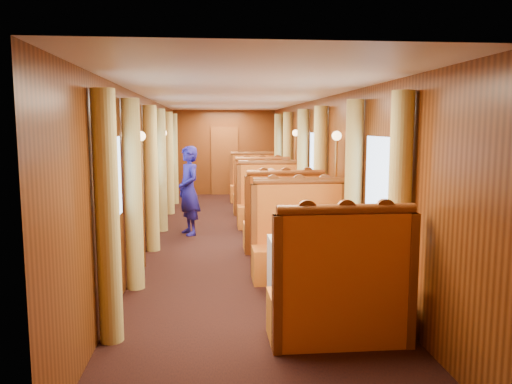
{
  "coord_description": "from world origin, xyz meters",
  "views": [
    {
      "loc": [
        -0.44,
        -8.88,
        2.01
      ],
      "look_at": [
        0.24,
        -1.59,
        1.05
      ],
      "focal_mm": 35.0,
      "sensor_mm": 36.0,
      "label": 1
    }
  ],
  "objects": [
    {
      "name": "window_left_far",
      "position": [
        -1.49,
        3.5,
        1.45
      ],
      "size": [
        0.01,
        1.2,
        0.9
      ],
      "primitive_type": null,
      "rotation": [
        1.57,
        0.0,
        1.57
      ],
      "color": "#8CADD8",
      "rests_on": "wall_left"
    },
    {
      "name": "banquette_mid_aft",
      "position": [
        0.75,
        1.01,
        0.42
      ],
      "size": [
        1.3,
        0.55,
        1.34
      ],
      "color": "#B13C13",
      "rests_on": "floor"
    },
    {
      "name": "window_left_near",
      "position": [
        -1.49,
        -3.5,
        1.45
      ],
      "size": [
        0.01,
        1.2,
        0.9
      ],
      "primitive_type": null,
      "rotation": [
        1.57,
        0.0,
        1.57
      ],
      "color": "#8CADD8",
      "rests_on": "wall_left"
    },
    {
      "name": "curtain_right_mid_a",
      "position": [
        1.38,
        -0.78,
        1.18
      ],
      "size": [
        0.22,
        0.22,
        2.35
      ],
      "primitive_type": "cylinder",
      "color": "#C7BB66",
      "rests_on": "floor"
    },
    {
      "name": "cup_inboard",
      "position": [
        0.36,
        -3.41,
        0.86
      ],
      "size": [
        0.08,
        0.08,
        0.26
      ],
      "rotation": [
        0.0,
        0.0,
        -0.22
      ],
      "color": "white",
      "rests_on": "table_near"
    },
    {
      "name": "rose_vase_far",
      "position": [
        0.76,
        3.49,
        0.93
      ],
      "size": [
        0.06,
        0.06,
        0.36
      ],
      "rotation": [
        0.0,
        0.0,
        0.24
      ],
      "color": "silver",
      "rests_on": "table_far"
    },
    {
      "name": "curtain_right_mid_b",
      "position": [
        1.38,
        0.78,
        1.18
      ],
      "size": [
        0.22,
        0.22,
        2.35
      ],
      "primitive_type": "cylinder",
      "color": "#C7BB66",
      "rests_on": "floor"
    },
    {
      "name": "sconce_right_aft",
      "position": [
        1.4,
        1.75,
        1.38
      ],
      "size": [
        0.14,
        0.14,
        1.95
      ],
      "color": "#BF8C3F",
      "rests_on": "floor"
    },
    {
      "name": "curtain_left_mid_b",
      "position": [
        -1.38,
        0.78,
        1.18
      ],
      "size": [
        0.22,
        0.22,
        2.35
      ],
      "primitive_type": "cylinder",
      "color": "#C7BB66",
      "rests_on": "floor"
    },
    {
      "name": "curtain_right_far_a",
      "position": [
        1.38,
        2.72,
        1.18
      ],
      "size": [
        0.22,
        0.22,
        2.35
      ],
      "primitive_type": "cylinder",
      "color": "#C7BB66",
      "rests_on": "floor"
    },
    {
      "name": "curtain_left_mid_a",
      "position": [
        -1.38,
        -0.78,
        1.18
      ],
      "size": [
        0.22,
        0.22,
        2.35
      ],
      "primitive_type": "cylinder",
      "color": "#C7BB66",
      "rests_on": "floor"
    },
    {
      "name": "passenger",
      "position": [
        0.75,
        0.75,
        0.74
      ],
      "size": [
        0.4,
        0.44,
        0.76
      ],
      "color": "beige",
      "rests_on": "banquette_mid_aft"
    },
    {
      "name": "sconce_left_fore",
      "position": [
        -1.4,
        -1.75,
        1.38
      ],
      "size": [
        0.14,
        0.14,
        1.95
      ],
      "color": "#BF8C3F",
      "rests_on": "floor"
    },
    {
      "name": "ceiling",
      "position": [
        0.0,
        0.0,
        2.5
      ],
      "size": [
        3.0,
        12.0,
        0.01
      ],
      "primitive_type": null,
      "rotation": [
        3.14,
        0.0,
        0.0
      ],
      "color": "silver",
      "rests_on": "wall_left"
    },
    {
      "name": "steward",
      "position": [
        -0.84,
        0.4,
        0.83
      ],
      "size": [
        0.61,
        0.71,
        1.66
      ],
      "primitive_type": "imported",
      "rotation": [
        0.0,
        0.0,
        -1.16
      ],
      "color": "navy",
      "rests_on": "floor"
    },
    {
      "name": "banquette_mid_fwd",
      "position": [
        0.75,
        -1.01,
        0.42
      ],
      "size": [
        1.3,
        0.55,
        1.34
      ],
      "color": "#B13C13",
      "rests_on": "floor"
    },
    {
      "name": "curtain_right_far_b",
      "position": [
        1.38,
        4.28,
        1.18
      ],
      "size": [
        0.22,
        0.22,
        2.35
      ],
      "primitive_type": "cylinder",
      "color": "#C7BB66",
      "rests_on": "floor"
    },
    {
      "name": "teapot_left",
      "position": [
        0.59,
        -3.58,
        0.81
      ],
      "size": [
        0.18,
        0.15,
        0.12
      ],
      "primitive_type": null,
      "rotation": [
        0.0,
        0.0,
        0.29
      ],
      "color": "silver",
      "rests_on": "tea_tray"
    },
    {
      "name": "wall_near",
      "position": [
        0.0,
        -6.0,
        1.25
      ],
      "size": [
        3.0,
        0.01,
        2.5
      ],
      "primitive_type": null,
      "rotation": [
        -1.57,
        0.0,
        0.0
      ],
      "color": "brown",
      "rests_on": "floor"
    },
    {
      "name": "banquette_far_fwd",
      "position": [
        0.75,
        2.49,
        0.42
      ],
      "size": [
        1.3,
        0.55,
        1.34
      ],
      "color": "#B13C13",
      "rests_on": "floor"
    },
    {
      "name": "sconce_right_fore",
      "position": [
        1.4,
        -1.75,
        1.38
      ],
      "size": [
        0.14,
        0.14,
        1.95
      ],
      "color": "#BF8C3F",
      "rests_on": "floor"
    },
    {
      "name": "tea_tray",
      "position": [
        0.68,
        -3.57,
        0.76
      ],
      "size": [
        0.38,
        0.31,
        0.01
      ],
      "primitive_type": "cube",
      "rotation": [
        0.0,
        0.0,
        0.16
      ],
      "color": "silver",
      "rests_on": "table_near"
    },
    {
      "name": "table_near",
      "position": [
        0.75,
        -3.5,
        0.38
      ],
      "size": [
        1.05,
        0.72,
        0.75
      ],
      "primitive_type": "cube",
      "color": "white",
      "rests_on": "floor"
    },
    {
      "name": "curtain_left_near_a",
      "position": [
        -1.38,
        -4.28,
        1.18
      ],
      "size": [
        0.22,
        0.22,
        2.35
      ],
      "primitive_type": "cylinder",
      "color": "#C7BB66",
      "rests_on": "floor"
    },
    {
      "name": "curtain_left_near_b",
      "position": [
        -1.38,
        -2.72,
        1.18
      ],
      "size": [
        0.22,
        0.22,
        2.35
      ],
      "primitive_type": "cylinder",
      "color": "#C7BB66",
      "rests_on": "floor"
    },
    {
      "name": "fruit_plate",
      "position": [
        1.04,
        -3.59,
        0.77
      ],
      "size": [
        0.21,
        0.21,
        0.05
      ],
      "rotation": [
        0.0,
        0.0,
        -0.19
      ],
      "color": "white",
      "rests_on": "table_near"
    },
    {
      "name": "curtain_right_near_b",
      "position": [
        1.38,
        -2.72,
        1.18
      ],
      "size": [
        0.22,
        0.22,
        2.35
      ],
      "primitive_type": "cylinder",
      "color": "#C7BB66",
      "rests_on": "floor"
    },
    {
      "name": "window_left_mid",
      "position": [
        -1.49,
        0.0,
        1.45
      ],
      "size": [
        0.01,
        1.2,
        0.9
      ],
      "primitive_type": null,
      "rotation": [
        1.57,
        0.0,
        1.57
      ],
      "color": "#8CADD8",
      "rests_on": "wall_left"
    },
    {
      "name": "banquette_far_aft",
      "position": [
        0.75,
        4.51,
        0.42
      ],
      "size": [
        1.3,
        0.55,
        1.34
      ],
      "color": "#B13C13",
      "rests_on": "floor"
    },
    {
      "name": "banquette_near_fwd",
      "position": [
        0.75,
        -4.51,
        0.42
      ],
      "size": [
        1.3,
        0.55,
        1.34
      ],
      "color": "#B13C13",
      "rests_on": "floor"
    },
    {
      "name": "curtain_left_far_b",
      "position": [
        -1.38,
        4.28,
        1.18
      ],
      "size": [
        0.22,
        0.22,
        2.35
      ],
      "primitive_type": "cylinder",
      "color": "#C7BB66",
      "rests_on": "floor"
    },
    {
      "name": "wall_right",
      "position": [
        1.5,
        0.0,
        1.25
      ],
      "size": [
        0.01,
        12.0,
        2.5
      ],
      "primitive_type": null,
      "rotation": [
        1.57,
        0.0,
        -1.57
      ],
      "color": "brown",
      "rests_on": "floor"
    },
    {
      "name": "teapot_back",
      "position": [
        0.64,
        -3.42,
        0.82
      ],
      "size": [
        0.18,
        0.14,
        0.14
      ],
      "primitive_type": null,
      "rotation": [
        0.0,
        0.0,
        0.1
      ],
      "color": "silver",
      "rests_on": "tea_tray"
    },
    {
      "name": "table_mid",
      "position": [
        0.75,
        0.0,
        0.38
      ],
      "size": [
        1.05,
        0.72,
        0.75
      ],
      "primitive_type": "cube",
      "color": "white",
      "rests_on": "floor"
    },
    {
      "name": "floor",
      "position": [
        0.0,
        0.0,
        0.0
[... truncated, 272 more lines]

